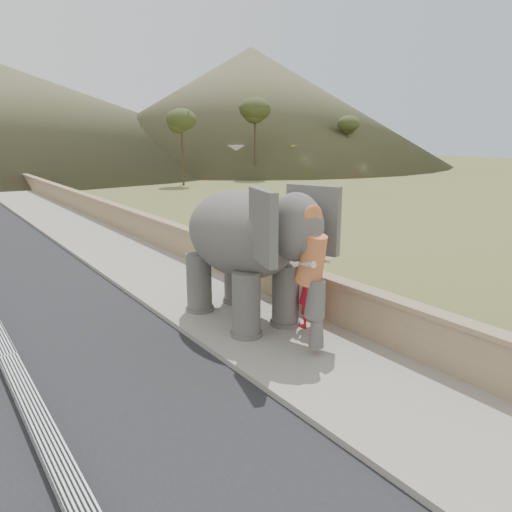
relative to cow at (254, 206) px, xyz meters
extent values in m
plane|color=olive|center=(-8.70, -11.72, -0.64)|extent=(160.00, 160.00, 0.00)
cube|color=#9E9687|center=(-8.70, -1.72, -0.57)|extent=(3.00, 120.00, 0.15)
cube|color=tan|center=(-7.05, -1.72, -0.09)|extent=(0.30, 120.00, 1.10)
imported|color=brown|center=(0.00, 0.00, 0.00)|extent=(1.54, 0.72, 1.29)
imported|color=#B7B7BE|center=(11.66, 22.04, 0.08)|extent=(4.55, 2.92, 1.44)
cube|color=beige|center=(18.12, 23.99, 0.91)|extent=(11.26, 4.31, 3.10)
cube|color=gold|center=(23.79, 20.15, 0.91)|extent=(11.18, 3.47, 3.10)
cone|color=brown|center=(27.30, 40.28, 7.36)|extent=(56.00, 56.00, 16.00)
imported|color=red|center=(-7.75, -13.46, 0.46)|extent=(0.69, 0.46, 1.90)
camera|label=1|loc=(-14.85, -21.53, 3.84)|focal=35.00mm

